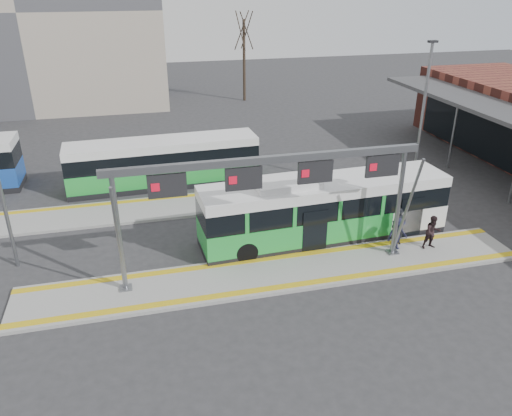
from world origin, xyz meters
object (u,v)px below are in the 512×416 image
at_px(hero_bus, 324,210).
at_px(passenger_c, 398,234).
at_px(passenger_a, 398,226).
at_px(gantry, 272,181).
at_px(passenger_b, 433,232).

bearing_deg(hero_bus, passenger_c, -39.27).
bearing_deg(passenger_c, hero_bus, 137.95).
distance_m(passenger_a, passenger_c, 0.57).
height_order(gantry, passenger_c, gantry).
xyz_separation_m(gantry, passenger_a, (6.45, 0.80, -3.24)).
relative_size(hero_bus, passenger_b, 7.45).
bearing_deg(gantry, hero_bus, 36.33).
height_order(gantry, passenger_b, gantry).
relative_size(hero_bus, passenger_a, 6.70).
distance_m(hero_bus, passenger_b, 5.13).
relative_size(gantry, hero_bus, 1.07).
distance_m(hero_bus, passenger_a, 3.57).
relative_size(passenger_a, passenger_c, 1.15).
xyz_separation_m(gantry, passenger_b, (7.80, 0.02, -3.33)).
bearing_deg(hero_bus, gantry, -146.29).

